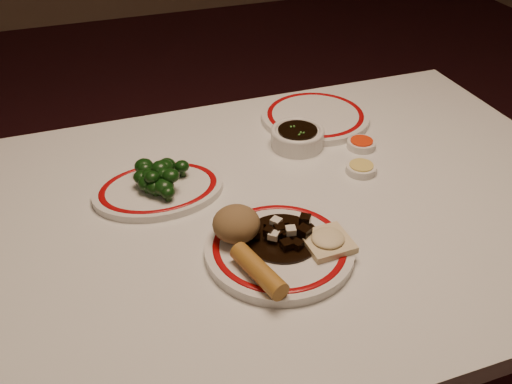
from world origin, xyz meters
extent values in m
cube|color=silver|center=(0.00, 0.00, 0.73)|extent=(1.20, 0.90, 0.04)
cylinder|color=black|center=(-0.54, 0.39, 0.35)|extent=(0.06, 0.06, 0.71)
cylinder|color=black|center=(0.54, 0.39, 0.35)|extent=(0.06, 0.06, 0.71)
cylinder|color=silver|center=(-0.11, -0.13, 0.76)|extent=(0.32, 0.32, 0.02)
torus|color=#950709|center=(-0.11, -0.13, 0.77)|extent=(0.28, 0.28, 0.00)
ellipsoid|color=brown|center=(-0.17, -0.09, 0.80)|extent=(0.08, 0.08, 0.06)
cylinder|color=#B0772B|center=(-0.17, -0.20, 0.78)|extent=(0.06, 0.12, 0.03)
cube|color=beige|center=(-0.03, -0.16, 0.77)|extent=(0.08, 0.08, 0.01)
ellipsoid|color=beige|center=(-0.03, -0.16, 0.78)|extent=(0.06, 0.06, 0.02)
cylinder|color=black|center=(-0.10, -0.12, 0.77)|extent=(0.13, 0.13, 0.00)
cube|color=black|center=(-0.10, -0.15, 0.78)|extent=(0.02, 0.02, 0.02)
cube|color=black|center=(-0.11, -0.09, 0.78)|extent=(0.02, 0.02, 0.02)
cube|color=black|center=(-0.06, -0.13, 0.78)|extent=(0.03, 0.03, 0.02)
cube|color=black|center=(-0.14, -0.11, 0.78)|extent=(0.02, 0.02, 0.01)
cube|color=black|center=(-0.09, -0.10, 0.78)|extent=(0.02, 0.02, 0.01)
cube|color=black|center=(-0.10, -0.11, 0.78)|extent=(0.02, 0.02, 0.02)
cube|color=black|center=(-0.10, -0.12, 0.78)|extent=(0.02, 0.02, 0.02)
cube|color=black|center=(-0.12, -0.11, 0.79)|extent=(0.02, 0.02, 0.01)
cube|color=black|center=(-0.05, -0.10, 0.79)|extent=(0.03, 0.03, 0.02)
cube|color=black|center=(-0.11, -0.12, 0.78)|extent=(0.03, 0.03, 0.02)
cube|color=black|center=(-0.08, -0.15, 0.78)|extent=(0.02, 0.02, 0.02)
cube|color=beige|center=(-0.12, -0.12, 0.79)|extent=(0.02, 0.02, 0.01)
cube|color=beige|center=(-0.10, -0.10, 0.79)|extent=(0.02, 0.02, 0.01)
cube|color=beige|center=(-0.09, -0.12, 0.79)|extent=(0.02, 0.02, 0.01)
torus|color=#950709|center=(-0.27, 0.11, 0.77)|extent=(0.23, 0.23, 0.00)
cylinder|color=#23471C|center=(-0.30, 0.13, 0.77)|extent=(0.01, 0.01, 0.01)
ellipsoid|color=black|center=(-0.30, 0.13, 0.79)|extent=(0.03, 0.03, 0.03)
cylinder|color=#23471C|center=(-0.24, 0.16, 0.77)|extent=(0.01, 0.01, 0.01)
ellipsoid|color=black|center=(-0.24, 0.16, 0.78)|extent=(0.04, 0.04, 0.03)
cylinder|color=#23471C|center=(-0.28, 0.09, 0.77)|extent=(0.01, 0.01, 0.01)
ellipsoid|color=black|center=(-0.28, 0.09, 0.78)|extent=(0.03, 0.03, 0.03)
cylinder|color=#23471C|center=(-0.26, 0.06, 0.77)|extent=(0.01, 0.01, 0.01)
ellipsoid|color=black|center=(-0.26, 0.06, 0.78)|extent=(0.03, 0.03, 0.02)
cylinder|color=#23471C|center=(-0.25, 0.13, 0.77)|extent=(0.01, 0.01, 0.01)
ellipsoid|color=black|center=(-0.25, 0.13, 0.79)|extent=(0.03, 0.03, 0.02)
cylinder|color=#23471C|center=(-0.27, 0.11, 0.77)|extent=(0.01, 0.01, 0.01)
ellipsoid|color=black|center=(-0.27, 0.11, 0.79)|extent=(0.04, 0.04, 0.03)
cylinder|color=#23471C|center=(-0.28, 0.15, 0.77)|extent=(0.01, 0.01, 0.01)
ellipsoid|color=black|center=(-0.28, 0.15, 0.79)|extent=(0.03, 0.03, 0.03)
cylinder|color=#23471C|center=(-0.28, 0.16, 0.77)|extent=(0.01, 0.01, 0.01)
ellipsoid|color=black|center=(-0.28, 0.16, 0.79)|extent=(0.04, 0.04, 0.03)
cylinder|color=#23471C|center=(-0.27, 0.09, 0.77)|extent=(0.01, 0.01, 0.01)
ellipsoid|color=black|center=(-0.27, 0.09, 0.79)|extent=(0.03, 0.03, 0.02)
cylinder|color=#23471C|center=(-0.27, 0.11, 0.77)|extent=(0.01, 0.01, 0.02)
ellipsoid|color=black|center=(-0.27, 0.11, 0.79)|extent=(0.04, 0.04, 0.03)
cylinder|color=#23471C|center=(-0.27, 0.11, 0.77)|extent=(0.01, 0.01, 0.01)
ellipsoid|color=black|center=(-0.27, 0.11, 0.79)|extent=(0.03, 0.03, 0.03)
cylinder|color=#23471C|center=(-0.29, 0.10, 0.77)|extent=(0.01, 0.01, 0.01)
ellipsoid|color=black|center=(-0.29, 0.10, 0.79)|extent=(0.03, 0.03, 0.03)
cylinder|color=#23471C|center=(-0.21, 0.14, 0.77)|extent=(0.01, 0.01, 0.01)
ellipsoid|color=black|center=(-0.21, 0.14, 0.79)|extent=(0.03, 0.03, 0.02)
cylinder|color=#23471C|center=(-0.28, 0.12, 0.77)|extent=(0.01, 0.01, 0.01)
ellipsoid|color=black|center=(-0.28, 0.12, 0.79)|extent=(0.04, 0.04, 0.03)
cylinder|color=#23471C|center=(-0.26, 0.08, 0.77)|extent=(0.01, 0.01, 0.01)
ellipsoid|color=black|center=(-0.26, 0.08, 0.79)|extent=(0.04, 0.04, 0.03)
cylinder|color=#23471C|center=(-0.26, 0.13, 0.77)|extent=(0.01, 0.01, 0.01)
ellipsoid|color=black|center=(-0.26, 0.13, 0.79)|extent=(0.03, 0.03, 0.03)
ellipsoid|color=black|center=(-0.24, 0.09, 0.80)|extent=(0.03, 0.03, 0.03)
ellipsoid|color=black|center=(-0.28, 0.10, 0.80)|extent=(0.03, 0.03, 0.02)
ellipsoid|color=black|center=(-0.25, 0.13, 0.80)|extent=(0.03, 0.03, 0.03)
ellipsoid|color=black|center=(-0.26, 0.12, 0.80)|extent=(0.04, 0.04, 0.03)
ellipsoid|color=black|center=(-0.26, 0.11, 0.80)|extent=(0.03, 0.03, 0.02)
cylinder|color=silver|center=(0.06, 0.19, 0.77)|extent=(0.12, 0.12, 0.04)
cylinder|color=black|center=(0.06, 0.19, 0.79)|extent=(0.09, 0.09, 0.00)
cylinder|color=silver|center=(0.19, 0.14, 0.76)|extent=(0.06, 0.06, 0.02)
cylinder|color=red|center=(0.19, 0.14, 0.77)|extent=(0.05, 0.05, 0.00)
cylinder|color=silver|center=(0.15, 0.05, 0.76)|extent=(0.06, 0.06, 0.02)
cylinder|color=#E1C65D|center=(0.15, 0.05, 0.77)|extent=(0.05, 0.05, 0.00)
cylinder|color=silver|center=(0.15, 0.29, 0.76)|extent=(0.27, 0.27, 0.02)
torus|color=#950709|center=(0.15, 0.29, 0.77)|extent=(0.24, 0.24, 0.00)
camera|label=1|loc=(-0.40, -0.82, 1.41)|focal=40.00mm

